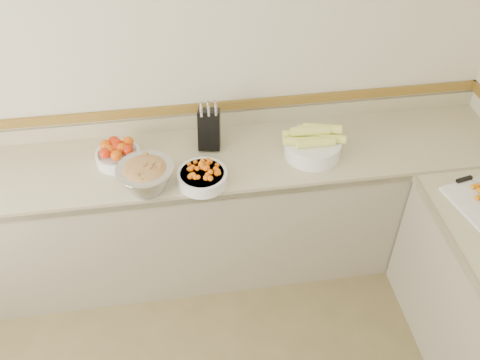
{
  "coord_description": "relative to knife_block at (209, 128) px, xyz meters",
  "views": [
    {
      "loc": [
        0.04,
        -0.75,
        2.92
      ],
      "look_at": [
        0.35,
        1.35,
        1.0
      ],
      "focal_mm": 40.0,
      "sensor_mm": 36.0,
      "label": 1
    }
  ],
  "objects": [
    {
      "name": "counter_back",
      "position": [
        -0.23,
        -0.12,
        -0.57
      ],
      "size": [
        4.0,
        0.65,
        1.08
      ],
      "color": "#C0B68B",
      "rests_on": "ground_plane"
    },
    {
      "name": "tomato_bowl",
      "position": [
        -0.55,
        -0.07,
        -0.07
      ],
      "size": [
        0.26,
        0.26,
        0.13
      ],
      "color": "white",
      "rests_on": "counter_back"
    },
    {
      "name": "knife_block",
      "position": [
        0.0,
        0.0,
        0.0
      ],
      "size": [
        0.15,
        0.18,
        0.31
      ],
      "color": "black",
      "rests_on": "counter_back"
    },
    {
      "name": "corn_bowl",
      "position": [
        0.59,
        -0.17,
        -0.05
      ],
      "size": [
        0.37,
        0.34,
        0.2
      ],
      "color": "white",
      "rests_on": "counter_back"
    },
    {
      "name": "back_wall",
      "position": [
        -0.23,
        0.2,
        0.27
      ],
      "size": [
        4.0,
        0.0,
        4.0
      ],
      "primitive_type": "plane",
      "rotation": [
        1.57,
        0.0,
        0.0
      ],
      "color": "beige",
      "rests_on": "ground_plane"
    },
    {
      "name": "cherry_tomato_bowl",
      "position": [
        -0.08,
        -0.33,
        -0.08
      ],
      "size": [
        0.28,
        0.28,
        0.16
      ],
      "color": "white",
      "rests_on": "counter_back"
    },
    {
      "name": "rhubarb_bowl",
      "position": [
        -0.38,
        -0.33,
        -0.03
      ],
      "size": [
        0.32,
        0.32,
        0.18
      ],
      "color": "#B2B2BA",
      "rests_on": "counter_back"
    }
  ]
}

